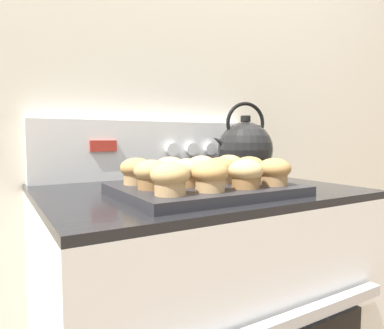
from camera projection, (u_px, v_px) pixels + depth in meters
wall_back at (145, 97)px, 1.17m from camera, size 8.00×0.05×2.40m
control_panel at (152, 150)px, 1.14m from camera, size 0.76×0.07×0.18m
muffin_pan at (205, 189)px, 0.80m from camera, size 0.40×0.31×0.02m
muffin_r0_c0 at (170, 178)px, 0.65m from camera, size 0.08×0.08×0.06m
muffin_r0_c1 at (210, 176)px, 0.70m from camera, size 0.08×0.08×0.06m
muffin_r0_c2 at (246, 173)px, 0.74m from camera, size 0.08×0.08×0.06m
muffin_r0_c3 at (274, 171)px, 0.79m from camera, size 0.08×0.08×0.06m
muffin_r1_c0 at (152, 174)px, 0.73m from camera, size 0.08×0.08×0.06m
muffin_r1_c1 at (188, 172)px, 0.78m from camera, size 0.08×0.08×0.06m
muffin_r1_c2 at (220, 170)px, 0.82m from camera, size 0.08×0.08×0.06m
muffin_r1_c3 at (249, 168)px, 0.86m from camera, size 0.08×0.08×0.06m
muffin_r2_c0 at (136, 171)px, 0.80m from camera, size 0.08×0.08×0.06m
muffin_r2_c1 at (170, 169)px, 0.85m from camera, size 0.08×0.08×0.06m
muffin_r2_c2 at (202, 167)px, 0.90m from camera, size 0.08×0.08×0.06m
muffin_r2_c3 at (229, 166)px, 0.94m from camera, size 0.08×0.08×0.06m
tea_kettle at (245, 148)px, 1.15m from camera, size 0.22×0.19×0.25m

